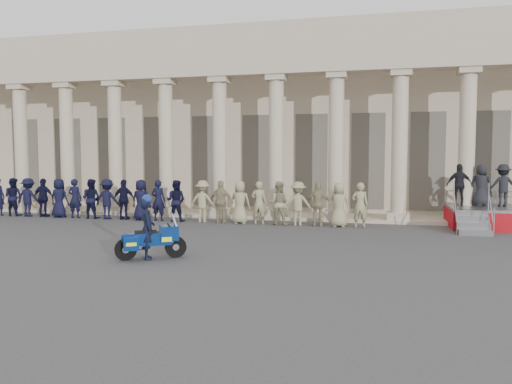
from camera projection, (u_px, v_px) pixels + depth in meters
The scene contains 6 objects.
ground at pixel (179, 252), 14.64m from camera, with size 90.00×90.00×0.00m, color #3A3A3C.
building at pixel (277, 125), 28.59m from camera, with size 40.00×12.50×9.00m.
officer_rank at pixel (160, 200), 21.43m from camera, with size 17.26×0.67×1.77m.
reviewing_stand at pixel (502, 194), 19.41m from camera, with size 4.11×3.93×2.48m.
motorcycle at pixel (152, 239), 13.61m from camera, with size 1.73×1.28×1.24m.
rider at pixel (147, 227), 13.55m from camera, with size 0.66×0.73×1.77m.
Camera 1 is at (5.62, -13.52, 2.85)m, focal length 35.00 mm.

